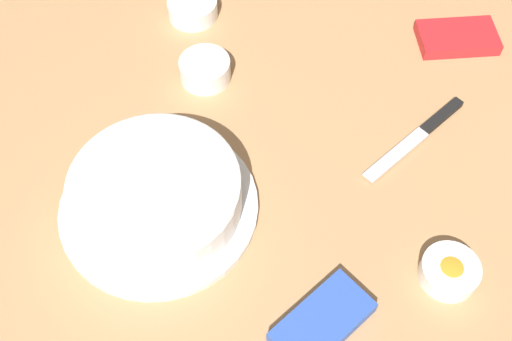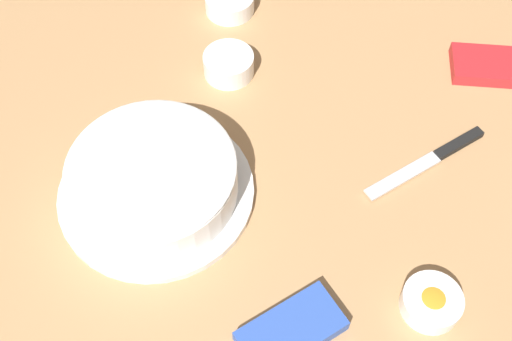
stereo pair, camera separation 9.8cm
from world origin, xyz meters
name	(u,v)px [view 2 (the right image)]	position (x,y,z in m)	size (l,w,h in m)	color
ground_plane	(308,177)	(0.00, 0.00, 0.00)	(1.54, 1.54, 0.00)	tan
frosted_cake	(154,180)	(0.23, -0.06, 0.04)	(0.30, 0.30, 0.09)	white
spreading_knife	(436,157)	(-0.21, 0.04, 0.01)	(0.24, 0.06, 0.01)	silver
sprinkle_bowl_yellow	(230,2)	(-0.02, -0.41, 0.02)	(0.09, 0.09, 0.04)	white
sprinkle_bowl_orange	(431,302)	(-0.07, 0.26, 0.02)	(0.08, 0.08, 0.03)	white
sprinkle_bowl_pink	(229,64)	(0.04, -0.26, 0.02)	(0.09, 0.09, 0.04)	white
candy_box_lower	(291,331)	(0.13, 0.23, 0.01)	(0.14, 0.07, 0.02)	#2D51B2
candy_box_upper	(492,66)	(-0.40, -0.09, 0.01)	(0.14, 0.08, 0.02)	red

